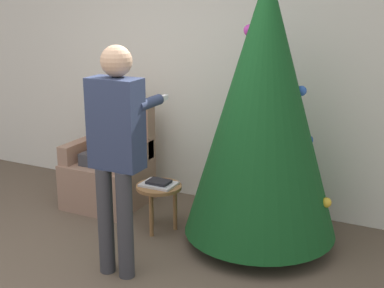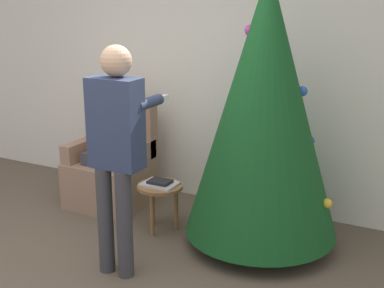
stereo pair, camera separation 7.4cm
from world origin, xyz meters
The scene contains 8 objects.
wall_back centered at (0.00, 2.23, 1.35)m, with size 8.00×0.06×2.70m.
christmas_tree centered at (1.03, 1.45, 1.20)m, with size 1.27×1.27×2.27m.
armchair centered at (-0.62, 1.66, 0.35)m, with size 0.70×0.72×1.02m.
person_seated centered at (-0.62, 1.62, 0.70)m, with size 0.36×0.46×1.27m.
person_standing centered at (0.24, 0.54, 1.03)m, with size 0.41×0.57×1.72m.
side_stool centered at (0.15, 1.30, 0.36)m, with size 0.40×0.40×0.43m.
laptop centered at (0.15, 1.30, 0.44)m, with size 0.30×0.23×0.02m.
book centered at (0.15, 1.30, 0.46)m, with size 0.20×0.15×0.02m.
Camera 2 is at (2.44, -2.50, 2.09)m, focal length 50.00 mm.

